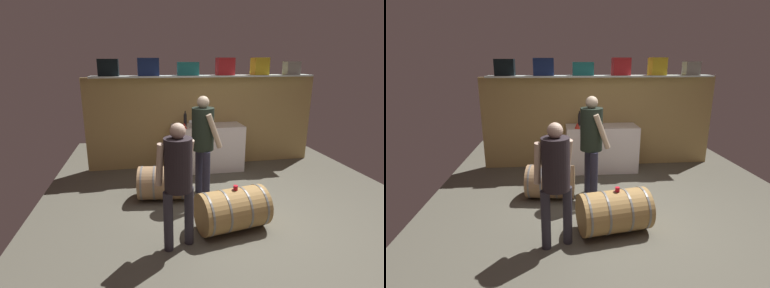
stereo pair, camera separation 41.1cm
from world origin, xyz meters
TOP-DOWN VIEW (x-y plane):
  - ground_plane at (0.00, 0.65)m, footprint 6.12×8.40m
  - back_wall_panel at (0.00, 2.60)m, footprint 4.92×0.10m
  - high_shelf_board at (0.00, 2.45)m, footprint 4.53×0.40m
  - toolcase_black at (-1.90, 2.45)m, footprint 0.38×0.22m
  - toolcase_navy at (-1.15, 2.45)m, footprint 0.41×0.31m
  - toolcase_teal at (-0.37, 2.45)m, footprint 0.42×0.28m
  - toolcase_red at (0.40, 2.45)m, footprint 0.36×0.24m
  - toolcase_yellow at (1.14, 2.45)m, footprint 0.32×0.29m
  - toolcase_grey at (1.86, 2.45)m, footprint 0.31×0.30m
  - work_cabinet at (-0.00, 2.25)m, footprint 1.46×0.59m
  - wine_bottle_dark at (-0.45, 2.33)m, footprint 0.07×0.07m
  - wine_glass at (-0.38, 2.12)m, footprint 0.08×0.08m
  - red_funnel at (-0.52, 2.04)m, footprint 0.11×0.11m
  - wine_barrel_near at (-0.19, -0.05)m, footprint 1.01×0.72m
  - wine_barrel_far at (-1.04, 1.03)m, footprint 0.85×0.65m
  - tasting_cup at (-0.16, -0.05)m, footprint 0.06×0.06m
  - winemaker_pouring at (-0.36, 1.02)m, footprint 0.47×0.53m
  - visitor_tasting at (-0.96, -0.31)m, footprint 0.49×0.43m

SIDE VIEW (x-z plane):
  - ground_plane at x=0.00m, z-range -0.02..0.00m
  - wine_barrel_far at x=-1.04m, z-range 0.00..0.57m
  - wine_barrel_near at x=-0.19m, z-range 0.00..0.58m
  - work_cabinet at x=0.00m, z-range 0.00..0.95m
  - tasting_cup at x=-0.16m, z-range 0.58..0.64m
  - back_wall_panel at x=0.00m, z-range 0.00..1.91m
  - visitor_tasting at x=-0.96m, z-range 0.18..1.74m
  - red_funnel at x=-0.52m, z-range 0.95..1.07m
  - winemaker_pouring at x=-0.36m, z-range 0.19..1.89m
  - wine_glass at x=-0.38m, z-range 0.98..1.13m
  - wine_bottle_dark at x=-0.45m, z-range 0.94..1.24m
  - high_shelf_board at x=0.00m, z-range 1.91..1.95m
  - toolcase_teal at x=-0.37m, z-range 1.95..2.20m
  - toolcase_grey at x=1.86m, z-range 1.95..2.22m
  - toolcase_black at x=-1.90m, z-range 1.95..2.26m
  - toolcase_navy at x=-1.15m, z-range 1.95..2.28m
  - toolcase_red at x=0.40m, z-range 1.95..2.29m
  - toolcase_yellow at x=1.14m, z-range 1.95..2.29m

